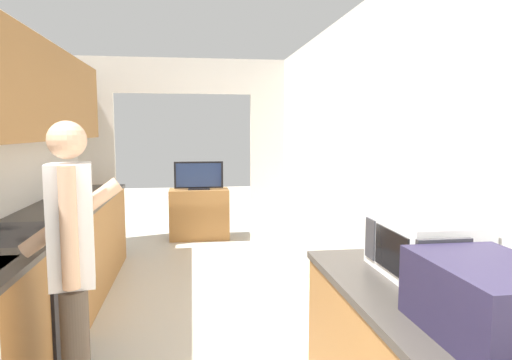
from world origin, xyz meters
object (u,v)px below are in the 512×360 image
person (73,273)px  television (199,176)px  microwave (423,247)px  suitcase (489,300)px  tv_cabinet (199,214)px  range_oven (22,301)px

person → television: 4.30m
microwave → suitcase: bearing=-99.4°
microwave → tv_cabinet: microwave is taller
person → suitcase: 1.85m
range_oven → person: (0.52, -0.76, 0.41)m
range_oven → television: television is taller
person → tv_cabinet: size_ratio=1.91×
television → range_oven: bearing=-109.2°
television → person: bearing=-99.3°
television → microwave: bearing=-78.6°
microwave → person: bearing=165.9°
suitcase → person: bearing=146.1°
range_oven → tv_cabinet: 3.73m
range_oven → microwave: bearing=-28.6°
suitcase → microwave: bearing=80.6°
range_oven → microwave: size_ratio=1.98×
microwave → television: 4.75m
suitcase → tv_cabinet: size_ratio=0.64×
range_oven → tv_cabinet: range_oven is taller
person → tv_cabinet: person is taller
person → microwave: person is taller
suitcase → television: bearing=99.0°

